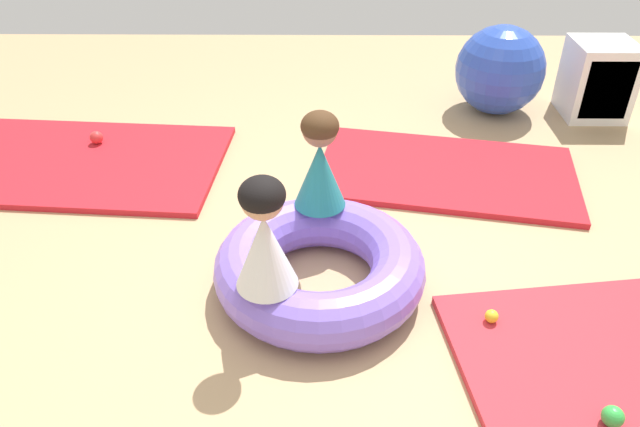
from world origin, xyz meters
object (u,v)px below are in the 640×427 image
Objects in this scene: play_ball_yellow_second at (492,316)px; child_in_white at (264,235)px; inflatable_cushion at (320,267)px; child_in_teal at (320,161)px; play_ball_green at (613,417)px; play_ball_red at (96,138)px; storage_cube at (598,81)px; exercise_ball_large at (500,70)px.

child_in_white is at bearing -179.77° from play_ball_yellow_second.
inflatable_cushion is 0.52m from child_in_teal.
play_ball_green is 3.50m from play_ball_red.
child_in_teal is 0.93× the size of storage_cube.
child_in_white is 0.80× the size of exercise_ball_large.
child_in_white reaches higher than play_ball_green.
storage_cube is (0.94, 2.84, 0.20)m from play_ball_green.
child_in_teal reaches higher than exercise_ball_large.
play_ball_yellow_second is at bearing -119.13° from storage_cube.
child_in_white is at bearing 157.93° from play_ball_green.
inflatable_cushion is 12.17× the size of play_ball_green.
child_in_white reaches higher than child_in_teal.
exercise_ball_large is (0.22, 2.91, 0.25)m from play_ball_green.
exercise_ball_large is at bearing 57.46° from inflatable_cushion.
child_in_white is 1.10m from play_ball_yellow_second.
child_in_teal reaches higher than play_ball_yellow_second.
inflatable_cushion reaches higher than play_ball_green.
exercise_ball_large is (1.34, 1.74, -0.19)m from child_in_teal.
play_ball_red is 2.97m from exercise_ball_large.
child_in_teal is (-0.00, 0.36, 0.39)m from inflatable_cushion.
exercise_ball_large reaches higher than storage_cube.
storage_cube is at bearing -5.96° from exercise_ball_large.
play_ball_yellow_second is (1.01, 0.00, -0.45)m from child_in_white.
child_in_teal is 6.17× the size of play_ball_green.
play_ball_red is (-1.55, 1.09, -0.43)m from child_in_teal.
inflatable_cushion is 0.53m from child_in_white.
child_in_white is 2.22m from play_ball_red.
child_in_white reaches higher than exercise_ball_large.
play_ball_green is at bearing -94.33° from exercise_ball_large.
inflatable_cushion is at bearing -123.58° from child_in_teal.
inflatable_cushion is 1.83× the size of storage_cube.
play_ball_red is at bearing 111.03° from child_in_teal.
child_in_teal reaches higher than play_ball_green.
child_in_white is 0.95× the size of storage_cube.
inflatable_cushion is at bearing 143.69° from play_ball_green.
child_in_teal is 8.42× the size of play_ball_yellow_second.
child_in_teal is at bearing 90.30° from inflatable_cushion.
play_ball_green is 0.95× the size of play_ball_red.
child_in_teal is at bearing -141.12° from storage_cube.
child_in_white is at bearing -123.38° from exercise_ball_large.
play_ball_red is at bearing 143.67° from play_ball_yellow_second.
play_ball_red is (-1.33, 1.72, -0.44)m from child_in_white.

